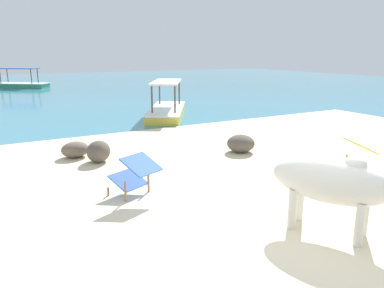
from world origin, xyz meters
name	(u,v)px	position (x,y,z in m)	size (l,w,h in m)	color
sand_beach	(295,233)	(0.00, 0.00, 0.02)	(18.00, 14.00, 0.04)	beige
water_surface	(48,89)	(0.00, 22.00, 0.00)	(60.00, 36.00, 0.03)	teal
cow	(335,182)	(0.37, -0.24, 0.75)	(1.22, 1.85, 1.07)	beige
deck_chair_near	(352,156)	(2.55, 1.19, 0.42)	(0.91, 0.77, 0.68)	olive
deck_chair_far	(135,173)	(-1.40, 2.18, 0.42)	(0.80, 0.92, 0.68)	olive
shore_rock_large	(241,143)	(1.72, 3.57, 0.24)	(0.67, 0.64, 0.41)	brown
shore_rock_medium	(75,149)	(-1.78, 4.98, 0.22)	(0.61, 0.51, 0.35)	#6B5B4C
shore_rock_small	(99,151)	(-1.41, 4.37, 0.27)	(0.59, 0.48, 0.46)	brown
boat_green	(20,84)	(-1.48, 23.67, 0.29)	(3.64, 3.11, 1.29)	#338E66
boat_yellow	(167,109)	(2.31, 8.93, 0.29)	(2.87, 3.75, 1.29)	gold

